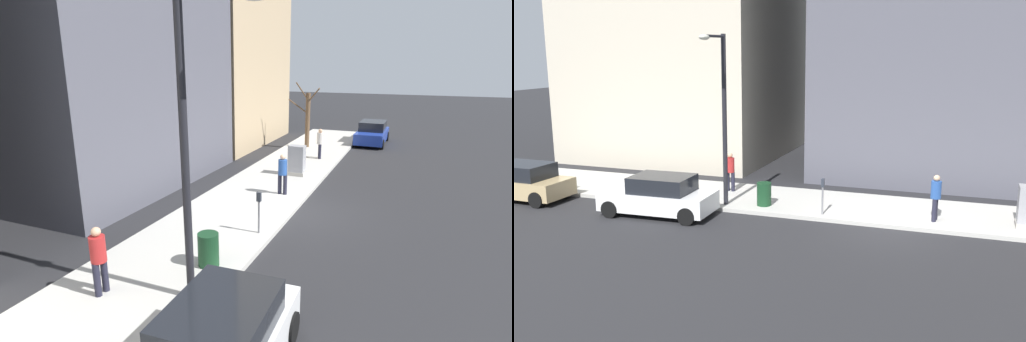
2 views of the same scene
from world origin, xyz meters
The scene contains 12 objects.
ground_plane centered at (0.00, 0.00, 0.00)m, with size 120.00×120.00×0.00m, color #232326.
sidewalk centered at (2.00, 0.00, 0.07)m, with size 4.00×36.00×0.15m, color #B2AFA8.
parked_car_blue centered at (-1.02, -14.35, 0.74)m, with size 1.97×4.23×1.52m.
parking_meter centered at (0.45, 2.49, 0.98)m, with size 0.14×0.10×1.35m.
utility_box centered at (1.30, -4.41, 0.85)m, with size 0.83×0.61×1.43m.
streetlamp centered at (0.28, 6.39, 4.02)m, with size 1.97×0.32×6.50m.
bare_tree centered at (2.62, -10.99, 1.97)m, with size 2.18×0.79×4.06m.
trash_bin centered at (0.90, 4.93, 0.60)m, with size 0.56×0.56×0.90m, color #14381E.
pedestrian_near_meter centered at (1.10, -8.19, 1.09)m, with size 0.36×0.39×1.66m.
pedestrian_midblock centered at (1.01, -1.45, 1.09)m, with size 0.40×0.36×1.66m.
pedestrian_far_corner centered at (2.55, 7.06, 1.09)m, with size 0.36×0.40×1.66m.
office_tower_left centered at (10.37, -11.31, 8.84)m, with size 9.74×9.74×17.69m, color tan.
Camera 1 is at (-3.92, 13.32, 5.37)m, focal length 28.00 mm.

